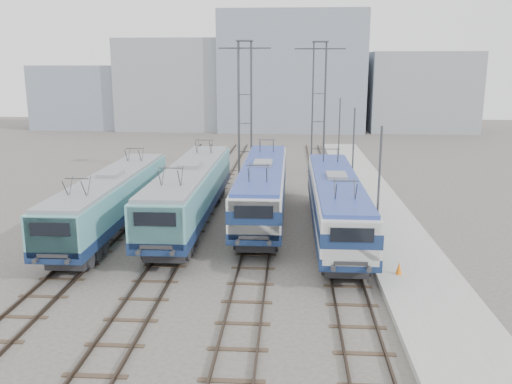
% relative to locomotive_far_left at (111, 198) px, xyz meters
% --- Properties ---
extents(ground, '(160.00, 160.00, 0.00)m').
position_rel_locomotive_far_left_xyz_m(ground, '(6.75, -5.57, -2.14)').
color(ground, '#514C47').
extents(platform, '(4.00, 70.00, 0.30)m').
position_rel_locomotive_far_left_xyz_m(platform, '(16.95, 2.43, -1.99)').
color(platform, '#9E9E99').
rests_on(platform, ground).
extents(locomotive_far_left, '(2.71, 17.12, 3.22)m').
position_rel_locomotive_far_left_xyz_m(locomotive_far_left, '(0.00, 0.00, 0.00)').
color(locomotive_far_left, '#14264F').
rests_on(locomotive_far_left, ground).
extents(locomotive_center_left, '(2.92, 18.42, 3.47)m').
position_rel_locomotive_far_left_xyz_m(locomotive_center_left, '(4.50, 1.88, 0.15)').
color(locomotive_center_left, '#14264F').
rests_on(locomotive_center_left, ground).
extents(locomotive_center_right, '(2.83, 17.89, 3.36)m').
position_rel_locomotive_far_left_xyz_m(locomotive_center_right, '(9.00, 3.53, 0.14)').
color(locomotive_center_right, '#14264F').
rests_on(locomotive_center_right, ground).
extents(locomotive_far_right, '(2.76, 17.45, 3.28)m').
position_rel_locomotive_far_left_xyz_m(locomotive_far_right, '(13.50, 0.06, 0.09)').
color(locomotive_far_right, '#14264F').
rests_on(locomotive_far_right, ground).
extents(catenary_tower_west, '(4.50, 1.20, 12.00)m').
position_rel_locomotive_far_left_xyz_m(catenary_tower_west, '(6.75, 16.43, 4.50)').
color(catenary_tower_west, '#3F4247').
rests_on(catenary_tower_west, ground).
extents(catenary_tower_east, '(4.50, 1.20, 12.00)m').
position_rel_locomotive_far_left_xyz_m(catenary_tower_east, '(13.25, 18.43, 4.50)').
color(catenary_tower_east, '#3F4247').
rests_on(catenary_tower_east, ground).
extents(mast_front, '(0.12, 0.12, 7.00)m').
position_rel_locomotive_far_left_xyz_m(mast_front, '(15.35, -3.57, 1.36)').
color(mast_front, '#3F4247').
rests_on(mast_front, ground).
extents(mast_mid, '(0.12, 0.12, 7.00)m').
position_rel_locomotive_far_left_xyz_m(mast_mid, '(15.35, 8.43, 1.36)').
color(mast_mid, '#3F4247').
rests_on(mast_mid, ground).
extents(mast_rear, '(0.12, 0.12, 7.00)m').
position_rel_locomotive_far_left_xyz_m(mast_rear, '(15.35, 20.43, 1.36)').
color(mast_rear, '#3F4247').
rests_on(mast_rear, ground).
extents(safety_cone, '(0.29, 0.29, 0.61)m').
position_rel_locomotive_far_left_xyz_m(safety_cone, '(15.99, -6.61, -1.54)').
color(safety_cone, orange).
rests_on(safety_cone, platform).
extents(building_west, '(18.00, 12.00, 14.00)m').
position_rel_locomotive_far_left_xyz_m(building_west, '(-7.25, 56.43, 4.86)').
color(building_west, gray).
rests_on(building_west, ground).
extents(building_center, '(22.00, 14.00, 18.00)m').
position_rel_locomotive_far_left_xyz_m(building_center, '(10.75, 56.43, 6.86)').
color(building_center, gray).
rests_on(building_center, ground).
extents(building_east, '(16.00, 12.00, 12.00)m').
position_rel_locomotive_far_left_xyz_m(building_east, '(30.75, 56.43, 3.86)').
color(building_east, gray).
rests_on(building_east, ground).
extents(building_far_west, '(14.00, 10.00, 10.00)m').
position_rel_locomotive_far_left_xyz_m(building_far_west, '(-23.25, 56.43, 2.86)').
color(building_far_west, gray).
rests_on(building_far_west, ground).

